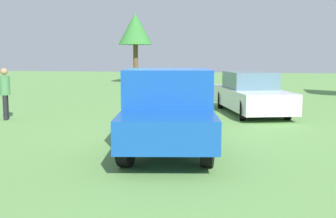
{
  "coord_description": "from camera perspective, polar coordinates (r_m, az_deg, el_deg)",
  "views": [
    {
      "loc": [
        -9.67,
        -1.83,
        2.13
      ],
      "look_at": [
        -0.53,
        -0.1,
        0.9
      ],
      "focal_mm": 44.39,
      "sensor_mm": 36.0,
      "label": 1
    }
  ],
  "objects": [
    {
      "name": "ground_plane",
      "position": [
        10.07,
        0.03,
        -4.68
      ],
      "size": [
        80.0,
        80.0,
        0.0
      ],
      "primitive_type": "plane",
      "color": "#5B8C47"
    },
    {
      "name": "pickup_truck",
      "position": [
        9.25,
        -0.01,
        0.12
      ],
      "size": [
        5.23,
        2.69,
        1.81
      ],
      "rotation": [
        0.0,
        0.0,
        0.17
      ],
      "color": "black",
      "rests_on": "ground_plane"
    },
    {
      "name": "sedan_far",
      "position": [
        15.35,
        11.32,
        2.03
      ],
      "size": [
        4.97,
        3.05,
        1.5
      ],
      "rotation": [
        0.0,
        0.0,
        3.44
      ],
      "color": "black",
      "rests_on": "ground_plane"
    },
    {
      "name": "person_bystander",
      "position": [
        14.52,
        -21.47,
        2.34
      ],
      "size": [
        0.41,
        0.41,
        1.69
      ],
      "rotation": [
        0.0,
        0.0,
        5.08
      ],
      "color": "black",
      "rests_on": "ground_plane"
    },
    {
      "name": "tree_back_right",
      "position": [
        30.85,
        -4.51,
        10.83
      ],
      "size": [
        2.52,
        2.52,
        5.14
      ],
      "color": "brown",
      "rests_on": "ground_plane"
    }
  ]
}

